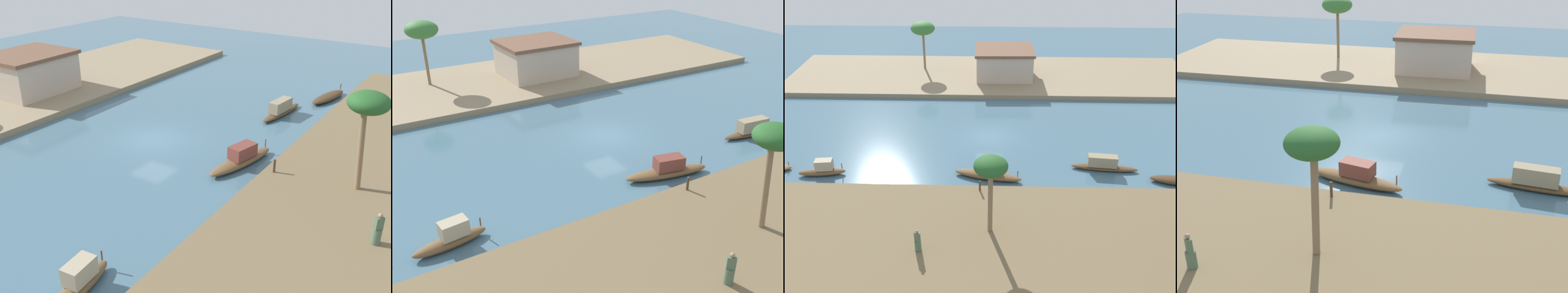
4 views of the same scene
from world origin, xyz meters
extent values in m
plane|color=#476B7F|center=(0.00, 0.00, 0.00)|extent=(78.10, 78.10, 0.00)
cube|color=brown|center=(0.00, -15.17, 0.25)|extent=(47.77, 13.17, 0.50)
cube|color=#937F60|center=(0.00, 15.17, 0.25)|extent=(47.77, 13.17, 0.50)
ellipsoid|color=brown|center=(-13.09, -6.73, 0.27)|extent=(3.69, 1.27, 0.54)
cube|color=tan|center=(-12.83, -6.70, 0.95)|extent=(1.39, 0.92, 0.81)
cylinder|color=brown|center=(-11.51, -6.54, 0.73)|extent=(0.07, 0.07, 0.49)
ellipsoid|color=brown|center=(9.31, -5.33, 0.19)|extent=(5.31, 1.44, 0.39)
cube|color=gray|center=(9.08, -5.30, 0.83)|extent=(2.36, 1.04, 0.88)
ellipsoid|color=brown|center=(-0.02, -6.79, 0.26)|extent=(5.41, 2.24, 0.53)
cube|color=brown|center=(0.10, -6.82, 0.92)|extent=(1.89, 1.27, 0.78)
cylinder|color=brown|center=(2.26, -7.30, 0.75)|extent=(0.07, 0.07, 0.55)
cylinder|color=brown|center=(-16.02, -5.96, 0.53)|extent=(0.07, 0.07, 0.36)
cylinder|color=#4C664C|center=(-4.12, -15.60, 0.87)|extent=(0.56, 0.56, 0.74)
cube|color=#4C664C|center=(-4.12, -15.60, 1.54)|extent=(0.41, 0.40, 0.59)
sphere|color=#9E7556|center=(-4.12, -15.60, 1.93)|extent=(0.20, 0.20, 0.20)
cylinder|color=#4C3823|center=(-0.57, -9.20, 0.90)|extent=(0.14, 0.14, 0.80)
cylinder|color=#7F6647|center=(0.20, -13.48, 2.67)|extent=(0.30, 0.60, 4.36)
ellipsoid|color=#235623|center=(0.20, -13.48, 5.27)|extent=(2.09, 2.09, 1.15)
cylinder|color=#7F6647|center=(-8.15, 16.97, 2.69)|extent=(0.26, 0.42, 4.38)
ellipsoid|color=#387533|center=(-8.15, 16.97, 5.45)|extent=(2.86, 2.86, 1.57)
cube|color=#C6B29E|center=(1.54, 14.63, 1.99)|extent=(6.52, 5.63, 2.99)
cube|color=brown|center=(1.54, 14.63, 3.64)|extent=(6.91, 5.96, 0.31)
camera|label=1|loc=(-21.50, -17.84, 12.48)|focal=40.88mm
camera|label=2|loc=(-16.54, -25.06, 13.83)|focal=42.26mm
camera|label=3|loc=(0.23, -36.09, 19.37)|focal=41.23mm
camera|label=4|loc=(6.19, -29.18, 12.66)|focal=46.02mm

